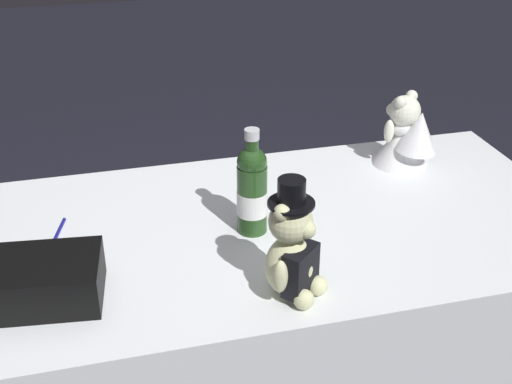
{
  "coord_description": "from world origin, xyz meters",
  "views": [
    {
      "loc": [
        0.37,
        1.45,
        1.66
      ],
      "look_at": [
        0.0,
        0.0,
        0.85
      ],
      "focal_mm": 47.42,
      "sensor_mm": 36.0,
      "label": 1
    }
  ],
  "objects_px": {
    "teddy_bear_groom": "(292,250)",
    "signing_pen": "(58,233)",
    "champagne_bottle": "(252,189)",
    "gift_case_black": "(23,282)",
    "teddy_bear_bride": "(406,135)"
  },
  "relations": [
    {
      "from": "teddy_bear_bride",
      "to": "champagne_bottle",
      "type": "relative_size",
      "value": 0.81
    },
    {
      "from": "gift_case_black",
      "to": "signing_pen",
      "type": "bearing_deg",
      "value": -104.21
    },
    {
      "from": "champagne_bottle",
      "to": "gift_case_black",
      "type": "bearing_deg",
      "value": 16.07
    },
    {
      "from": "teddy_bear_groom",
      "to": "teddy_bear_bride",
      "type": "height_order",
      "value": "teddy_bear_groom"
    },
    {
      "from": "champagne_bottle",
      "to": "signing_pen",
      "type": "distance_m",
      "value": 0.51
    },
    {
      "from": "gift_case_black",
      "to": "champagne_bottle",
      "type": "bearing_deg",
      "value": -163.93
    },
    {
      "from": "teddy_bear_groom",
      "to": "signing_pen",
      "type": "bearing_deg",
      "value": -37.3
    },
    {
      "from": "champagne_bottle",
      "to": "signing_pen",
      "type": "height_order",
      "value": "champagne_bottle"
    },
    {
      "from": "champagne_bottle",
      "to": "gift_case_black",
      "type": "distance_m",
      "value": 0.58
    },
    {
      "from": "teddy_bear_groom",
      "to": "teddy_bear_bride",
      "type": "bearing_deg",
      "value": -134.28
    },
    {
      "from": "teddy_bear_bride",
      "to": "gift_case_black",
      "type": "height_order",
      "value": "teddy_bear_bride"
    },
    {
      "from": "teddy_bear_groom",
      "to": "champagne_bottle",
      "type": "height_order",
      "value": "teddy_bear_groom"
    },
    {
      "from": "teddy_bear_groom",
      "to": "signing_pen",
      "type": "xyz_separation_m",
      "value": [
        0.5,
        -0.38,
        -0.11
      ]
    },
    {
      "from": "teddy_bear_bride",
      "to": "gift_case_black",
      "type": "relative_size",
      "value": 0.64
    },
    {
      "from": "teddy_bear_bride",
      "to": "champagne_bottle",
      "type": "distance_m",
      "value": 0.6
    }
  ]
}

